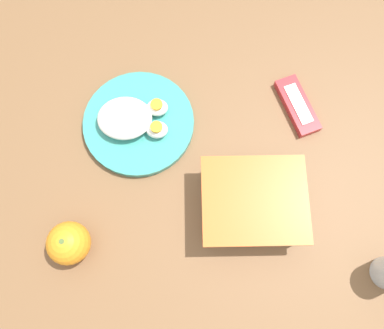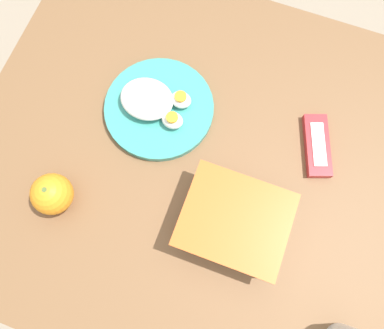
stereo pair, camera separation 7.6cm
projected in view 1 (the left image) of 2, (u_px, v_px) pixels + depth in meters
ground_plane at (200, 209)px, 1.49m from camera, size 10.00×10.00×0.00m
table at (205, 170)px, 0.91m from camera, size 1.04×0.87×0.72m
food_container at (252, 204)px, 0.73m from camera, size 0.20×0.17×0.08m
orange_fruit at (69, 243)px, 0.71m from camera, size 0.08×0.08×0.08m
rice_plate at (136, 121)px, 0.80m from camera, size 0.24×0.24×0.06m
candy_bar at (297, 106)px, 0.82m from camera, size 0.09×0.15×0.02m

